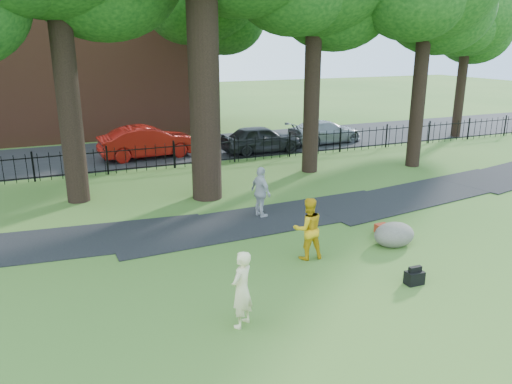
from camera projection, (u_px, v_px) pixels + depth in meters
name	position (u px, v px, depth m)	size (l,w,h in m)	color
ground	(292.00, 273.00, 12.71)	(120.00, 120.00, 0.00)	#396623
footpath	(265.00, 220.00, 16.52)	(36.00, 2.60, 0.03)	black
street	(156.00, 151.00, 26.79)	(80.00, 7.00, 0.02)	black
iron_fence	(174.00, 155.00, 23.09)	(44.00, 0.04, 1.20)	black
brick_building	(57.00, 36.00, 30.58)	(18.00, 8.00, 12.00)	brown
woman	(242.00, 289.00, 10.15)	(0.60, 0.40, 1.66)	beige
man	(308.00, 229.00, 13.37)	(0.83, 0.65, 1.71)	gold
pedestrian	(261.00, 192.00, 16.53)	(1.02, 0.42, 1.74)	#B4B4B9
boulder	(394.00, 233.00, 14.42)	(1.23, 0.93, 0.72)	slate
backpack	(414.00, 278.00, 12.11)	(0.44, 0.28, 0.33)	black
red_bag	(381.00, 228.00, 15.42)	(0.39, 0.24, 0.27)	#9D2D16
red_sedan	(148.00, 142.00, 25.13)	(1.70, 4.87, 1.61)	maroon
grey_car	(261.00, 139.00, 26.35)	(1.71, 4.25, 1.45)	black
silver_car	(325.00, 132.00, 28.77)	(1.84, 4.53, 1.32)	#909398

